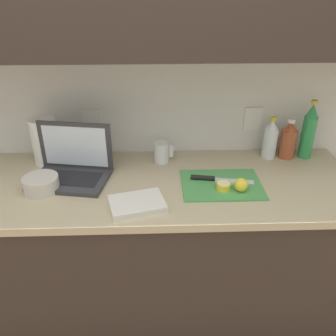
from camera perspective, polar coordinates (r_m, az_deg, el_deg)
The scene contains 15 objects.
ground_plane at distance 2.22m, azimuth -4.48°, elevation -22.56°, with size 12.00×12.00×0.00m, color brown.
wall_back at distance 1.67m, azimuth -6.32°, elevation 22.62°, with size 5.20×0.38×2.60m.
counter_unit at distance 1.89m, azimuth -5.60°, elevation -13.72°, with size 2.08×0.65×0.89m.
laptop at distance 1.70m, azimuth -15.13°, elevation 0.32°, with size 0.38×0.29×0.25m.
cutting_board at distance 1.62m, azimuth 8.57°, elevation -2.62°, with size 0.36×0.27×0.01m, color #4C9E51.
knife at distance 1.63m, azimuth 6.89°, elevation -1.64°, with size 0.29×0.08×0.02m.
lemon_half_cut at distance 1.57m, azimuth 8.87°, elevation -2.92°, with size 0.06×0.06×0.03m.
lemon_whole_beside at distance 1.56m, azimuth 11.65°, elevation -2.68°, with size 0.06×0.06×0.06m.
bottle_green_soda at distance 1.88m, azimuth 16.10°, elevation 4.42°, with size 0.07×0.07×0.22m.
bottle_oil_tall at distance 1.91m, azimuth 18.73°, elevation 4.24°, with size 0.08×0.08×0.21m.
bottle_water_clear at distance 1.93m, azimuth 21.61°, elevation 5.43°, with size 0.07×0.07×0.30m.
measuring_cup at distance 1.78m, azimuth -1.03°, elevation 2.53°, with size 0.10×0.08×0.10m.
bowl_white at distance 1.64m, azimuth -19.68°, elevation -2.43°, with size 0.15×0.15×0.07m.
paper_towel_roll at distance 1.85m, azimuth -19.10°, elevation 4.06°, with size 0.13×0.13×0.23m.
dish_towel at distance 1.46m, azimuth -4.99°, elevation -5.68°, with size 0.22×0.16×0.02m, color silver.
Camera 1 is at (0.11, -1.40, 1.72)m, focal length 38.00 mm.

